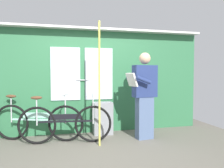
# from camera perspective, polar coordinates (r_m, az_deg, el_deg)

# --- Properties ---
(ground_plane) EXTENTS (5.95, 4.00, 0.04)m
(ground_plane) POSITION_cam_1_polar(r_m,az_deg,el_deg) (3.78, -2.51, -17.29)
(ground_plane) COLOR #666056
(train_door_wall) EXTENTS (4.95, 0.28, 2.22)m
(train_door_wall) POSITION_cam_1_polar(r_m,az_deg,el_deg) (4.72, -5.43, 1.39)
(train_door_wall) COLOR #2D6B42
(train_door_wall) RESTS_ON ground_plane
(bicycle_near_door) EXTENTS (1.66, 0.68, 0.89)m
(bicycle_near_door) POSITION_cam_1_polar(r_m,az_deg,el_deg) (4.42, -18.84, -9.25)
(bicycle_near_door) COLOR black
(bicycle_near_door) RESTS_ON ground_plane
(bicycle_leaning_behind) EXTENTS (1.68, 0.44, 0.89)m
(bicycle_leaning_behind) POSITION_cam_1_polar(r_m,az_deg,el_deg) (4.13, -12.19, -10.01)
(bicycle_leaning_behind) COLOR black
(bicycle_leaning_behind) RESTS_ON ground_plane
(passenger_reading_newspaper) EXTENTS (0.59, 0.52, 1.68)m
(passenger_reading_newspaper) POSITION_cam_1_polar(r_m,az_deg,el_deg) (4.28, 8.39, -2.49)
(passenger_reading_newspaper) COLOR slate
(passenger_reading_newspaper) RESTS_ON ground_plane
(trash_bin_by_wall) EXTENTS (0.40, 0.28, 0.67)m
(trash_bin_by_wall) POSITION_cam_1_polar(r_m,az_deg,el_deg) (4.64, -2.46, -8.89)
(trash_bin_by_wall) COLOR gray
(trash_bin_by_wall) RESTS_ON ground_plane
(handrail_pole) EXTENTS (0.04, 0.04, 2.18)m
(handrail_pole) POSITION_cam_1_polar(r_m,az_deg,el_deg) (3.81, -3.30, -0.00)
(handrail_pole) COLOR #C6C14C
(handrail_pole) RESTS_ON ground_plane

